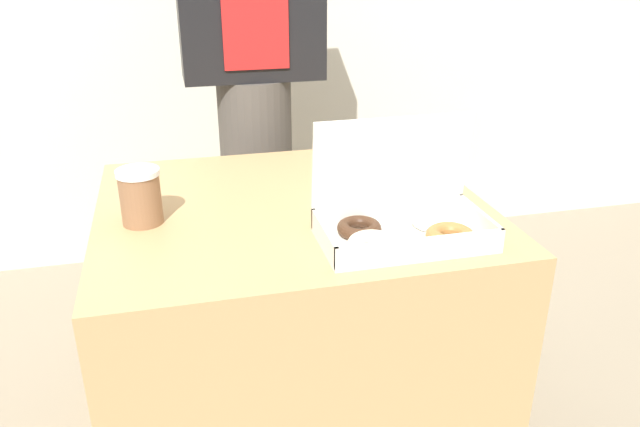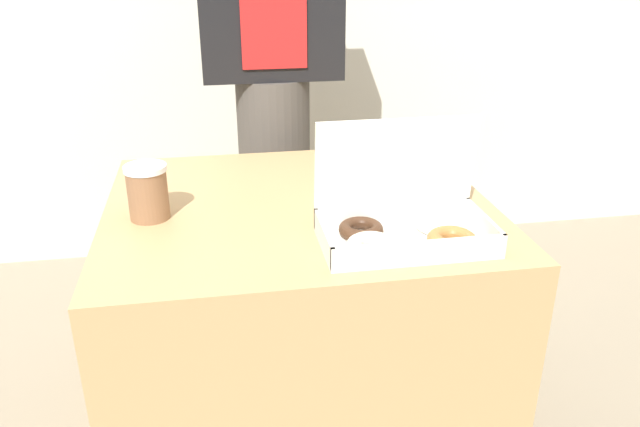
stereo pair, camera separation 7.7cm
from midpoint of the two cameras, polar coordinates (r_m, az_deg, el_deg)
table at (r=1.64m, az=-3.73°, el=-10.53°), size 0.90×0.79×0.70m
donut_box at (r=1.28m, az=5.87°, el=-0.73°), size 0.34×0.22×0.24m
coffee_cup at (r=1.41m, az=-17.62°, el=1.49°), size 0.09×0.09×0.12m
person_customer at (r=2.03m, az=-7.26°, el=12.56°), size 0.43×0.24×1.65m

